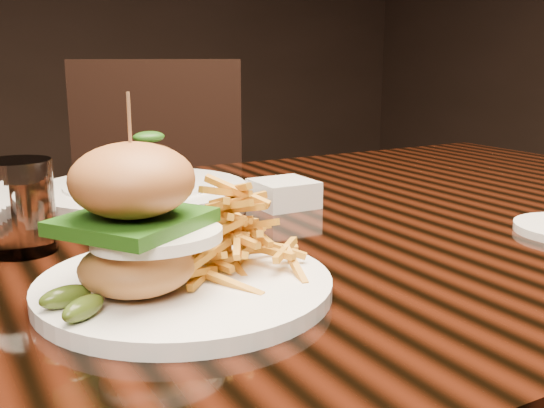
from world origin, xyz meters
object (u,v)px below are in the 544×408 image
dining_table (272,282)px  burger_plate (182,241)px  far_dish (141,185)px  chair_far (161,218)px

dining_table → burger_plate: bearing=-137.7°
far_dish → chair_far: 0.73m
burger_plate → chair_far: bearing=51.0°
chair_far → burger_plate: bearing=-88.7°
dining_table → far_dish: bearing=111.3°
far_dish → chair_far: chair_far is taller
dining_table → far_dish: size_ratio=4.97×
far_dish → chair_far: size_ratio=0.34×
burger_plate → chair_far: chair_far is taller
burger_plate → far_dish: bearing=56.2°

